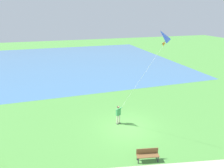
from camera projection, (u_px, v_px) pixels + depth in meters
name	position (u px, v px, depth m)	size (l,w,h in m)	color
ground_plane	(127.00, 128.00, 17.14)	(120.00, 120.00, 0.00)	#4C8E3D
lake_water	(61.00, 62.00, 39.64)	(36.00, 44.00, 0.01)	teal
person_kite_flyer	(118.00, 113.00, 17.39)	(0.63, 0.49, 1.83)	#232328
flying_kite	(159.00, 39.00, 11.98)	(4.26, 1.86, 6.60)	blue
park_bench_near_walkway	(148.00, 154.00, 13.18)	(0.73, 1.56, 0.88)	brown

